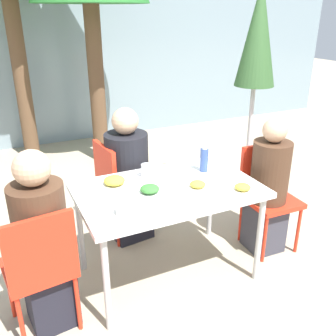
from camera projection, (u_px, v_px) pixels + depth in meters
name	position (u px, v px, depth m)	size (l,w,h in m)	color
ground_plane	(168.00, 273.00, 2.95)	(24.00, 24.00, 0.00)	tan
building_facade	(58.00, 41.00, 5.45)	(10.00, 0.20, 3.00)	gray
dining_table	(168.00, 195.00, 2.68)	(1.28, 0.81, 0.75)	white
chair_left	(40.00, 264.00, 2.22)	(0.44, 0.44, 0.88)	red
person_left	(44.00, 247.00, 2.28)	(0.32, 0.32, 1.20)	black
chair_right	(267.00, 188.00, 3.15)	(0.42, 0.42, 0.88)	red
person_right	(268.00, 190.00, 3.06)	(0.31, 0.31, 1.16)	#383842
chair_far	(117.00, 183.00, 3.26)	(0.44, 0.44, 0.88)	red
person_far	(128.00, 179.00, 3.24)	(0.37, 0.37, 1.19)	black
closed_umbrella	(257.00, 43.00, 3.48)	(0.39, 0.39, 2.20)	#333333
plate_0	(243.00, 189.00, 2.58)	(0.20, 0.20, 0.06)	white
plate_1	(150.00, 191.00, 2.55)	(0.24, 0.24, 0.07)	white
plate_2	(114.00, 182.00, 2.67)	(0.27, 0.27, 0.07)	white
plate_3	(198.00, 186.00, 2.63)	(0.20, 0.20, 0.06)	white
bottle	(204.00, 159.00, 2.89)	(0.06, 0.06, 0.20)	#334C8E
drinking_cup	(146.00, 171.00, 2.81)	(0.07, 0.07, 0.10)	white
salad_bowl	(131.00, 208.00, 2.31)	(0.19, 0.19, 0.06)	white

